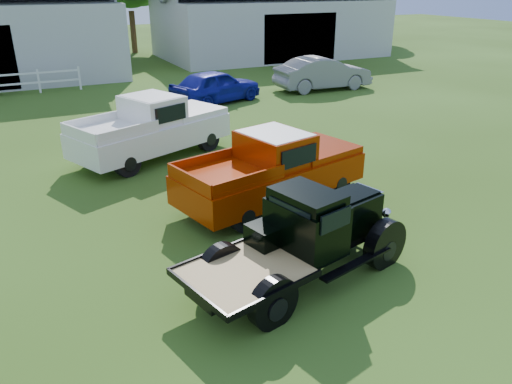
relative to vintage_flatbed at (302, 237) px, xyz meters
name	(u,v)px	position (x,y,z in m)	size (l,w,h in m)	color
ground	(273,260)	(-0.18, 0.84, -0.91)	(120.00, 120.00, 0.00)	#2C4510
shed_right	(270,20)	(13.82, 27.84, 1.69)	(16.80, 9.20, 5.20)	#A7A7A7
vintage_flatbed	(302,237)	(0.00, 0.00, 0.00)	(4.61, 1.83, 1.83)	black
red_pickup	(272,168)	(1.15, 3.45, 0.04)	(5.23, 2.01, 1.91)	#952401
white_pickup	(151,128)	(-0.65, 8.39, 0.07)	(5.38, 2.09, 1.98)	white
misc_car_blue	(216,86)	(4.14, 14.81, -0.14)	(1.84, 4.57, 1.56)	navy
misc_car_grey	(323,73)	(10.37, 15.21, -0.07)	(1.78, 5.11, 1.68)	slate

